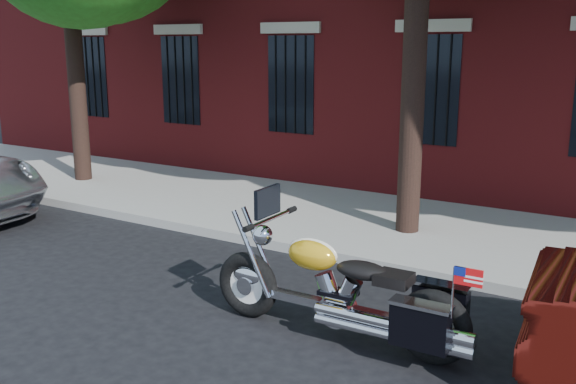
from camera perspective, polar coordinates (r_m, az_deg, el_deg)
The scene contains 4 objects.
ground at distance 8.15m, azimuth -0.49°, elevation -8.81°, with size 120.00×120.00×0.00m, color black.
curb at distance 9.25m, azimuth 4.12°, elevation -5.65°, with size 40.00×0.16×0.15m, color gray.
sidewalk at distance 10.88m, azimuth 8.76°, elevation -2.90°, with size 40.00×3.60×0.15m, color gray.
motorcycle at distance 6.68m, azimuth 5.22°, elevation -9.11°, with size 3.06×0.89×1.54m.
Camera 1 is at (4.06, -6.39, 3.04)m, focal length 40.00 mm.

